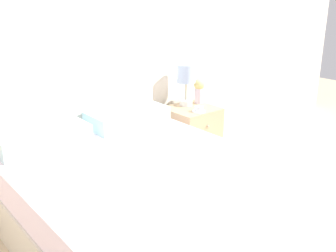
% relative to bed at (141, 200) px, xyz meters
% --- Properties ---
extents(ground_plane, '(12.00, 12.00, 0.00)m').
position_rel_bed_xyz_m(ground_plane, '(0.00, 0.98, -0.31)').
color(ground_plane, '#CCB28E').
extents(wall_back, '(8.00, 0.06, 2.60)m').
position_rel_bed_xyz_m(wall_back, '(0.00, 1.05, 0.99)').
color(wall_back, silver).
rests_on(wall_back, ground_plane).
extents(bed, '(1.63, 2.08, 0.96)m').
position_rel_bed_xyz_m(bed, '(0.00, 0.00, 0.00)').
color(bed, beige).
rests_on(bed, ground_plane).
extents(nightstand, '(0.46, 0.47, 0.59)m').
position_rel_bed_xyz_m(nightstand, '(1.15, 0.73, -0.01)').
color(nightstand, tan).
rests_on(nightstand, ground_plane).
extents(table_lamp, '(0.18, 0.18, 0.41)m').
position_rel_bed_xyz_m(table_lamp, '(1.17, 0.84, 0.56)').
color(table_lamp, white).
rests_on(table_lamp, nightstand).
extents(flower_vase, '(0.11, 0.11, 0.25)m').
position_rel_bed_xyz_m(flower_vase, '(1.33, 0.82, 0.42)').
color(flower_vase, silver).
rests_on(flower_vase, nightstand).
extents(teacup, '(0.13, 0.13, 0.05)m').
position_rel_bed_xyz_m(teacup, '(1.12, 0.60, 0.30)').
color(teacup, white).
rests_on(teacup, nightstand).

